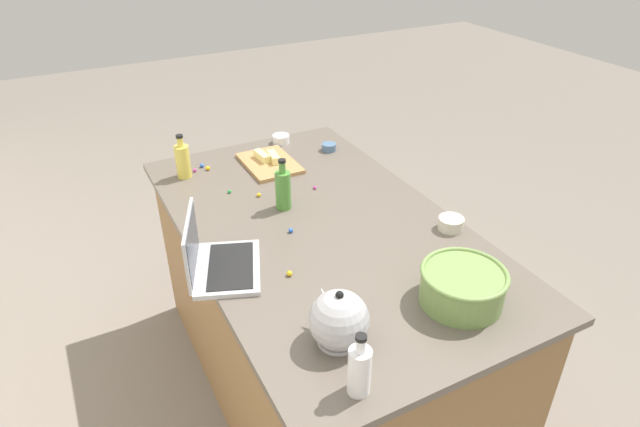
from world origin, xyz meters
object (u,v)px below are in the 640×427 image
bottle_vinegar (359,370)px  butter_stick_right (262,156)px  cutting_board (270,163)px  ramekin_medium (281,139)px  bottle_olive (283,189)px  ramekin_wide (329,147)px  kettle (339,320)px  laptop (216,260)px  ramekin_small (451,224)px  bottle_oil (183,160)px  butter_stick_left (273,157)px  mixing_bowl_large (462,286)px

bottle_vinegar → butter_stick_right: 1.44m
cutting_board → ramekin_medium: (0.21, -0.16, 0.01)m
butter_stick_right → ramekin_medium: butter_stick_right is taller
bottle_olive → cutting_board: 0.42m
bottle_vinegar → ramekin_wide: size_ratio=2.73×
bottle_olive → cutting_board: size_ratio=0.68×
kettle → butter_stick_right: bearing=-11.9°
butter_stick_right → ramekin_wide: butter_stick_right is taller
laptop → bottle_olive: bearing=-53.0°
butter_stick_right → ramekin_wide: 0.36m
bottle_vinegar → kettle: bearing=-13.1°
butter_stick_right → ramekin_small: bearing=-154.3°
bottle_oil → bottle_olive: bearing=-148.3°
bottle_olive → butter_stick_left: 0.43m
ramekin_medium → laptop: bearing=144.4°
cutting_board → bottle_olive: bearing=165.3°
butter_stick_left → bottle_oil: bearing=80.8°
kettle → ramekin_medium: bearing=-17.4°
kettle → butter_stick_right: (1.22, -0.26, -0.04)m
bottle_oil → ramekin_wide: (-0.05, -0.73, -0.06)m
laptop → kettle: (-0.49, -0.21, 0.03)m
mixing_bowl_large → ramekin_medium: mixing_bowl_large is taller
bottle_vinegar → ramekin_wide: 1.54m
laptop → mixing_bowl_large: bearing=-128.7°
bottle_vinegar → ramekin_wide: bearing=-25.4°
bottle_vinegar → kettle: size_ratio=0.93×
kettle → cutting_board: kettle is taller
butter_stick_left → butter_stick_right: same height
butter_stick_left → ramekin_medium: butter_stick_left is taller
mixing_bowl_large → bottle_olive: (0.81, 0.26, 0.02)m
mixing_bowl_large → cutting_board: 1.22m
butter_stick_left → ramekin_small: (-0.86, -0.38, -0.01)m
mixing_bowl_large → ramekin_small: (0.36, -0.25, -0.04)m
laptop → butter_stick_right: (0.73, -0.47, -0.01)m
ramekin_small → ramekin_medium: 1.10m
kettle → ramekin_small: size_ratio=2.14×
ramekin_small → laptop: bearing=79.8°
bottle_vinegar → butter_stick_left: 1.42m
butter_stick_left → mixing_bowl_large: bearing=-173.7°
laptop → butter_stick_left: 0.86m
laptop → butter_stick_left: (0.69, -0.51, -0.01)m
bottle_oil → ramekin_wide: size_ratio=2.85×
cutting_board → ramekin_wide: 0.34m
bottle_oil → ramekin_wide: bottle_oil is taller
butter_stick_left → butter_stick_right: 0.06m
cutting_board → butter_stick_left: bearing=-84.8°
mixing_bowl_large → bottle_olive: 0.85m
kettle → butter_stick_left: 1.22m
bottle_olive → butter_stick_left: size_ratio=2.02×
bottle_vinegar → bottle_olive: size_ratio=0.89×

